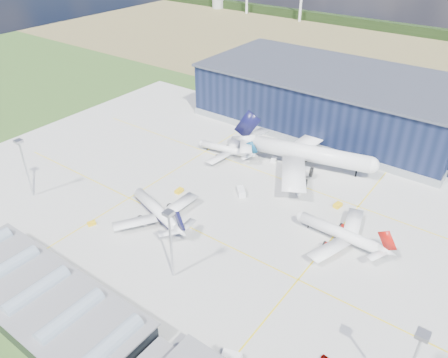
# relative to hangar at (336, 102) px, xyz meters

# --- Properties ---
(ground) EXTENTS (600.00, 600.00, 0.00)m
(ground) POSITION_rel_hangar_xyz_m (-2.81, -94.80, -11.62)
(ground) COLOR #2D4F1D
(ground) RESTS_ON ground
(apron) EXTENTS (220.00, 160.00, 0.08)m
(apron) POSITION_rel_hangar_xyz_m (-2.81, -84.80, -11.59)
(apron) COLOR #AFAFAA
(apron) RESTS_ON ground
(farmland) EXTENTS (600.00, 220.00, 0.01)m
(farmland) POSITION_rel_hangar_xyz_m (-2.81, 125.20, -11.62)
(farmland) COLOR olive
(farmland) RESTS_ON ground
(treeline) EXTENTS (600.00, 8.00, 8.00)m
(treeline) POSITION_rel_hangar_xyz_m (-2.81, 205.20, -7.62)
(treeline) COLOR black
(treeline) RESTS_ON ground
(hangar) EXTENTS (145.00, 62.00, 26.10)m
(hangar) POSITION_rel_hangar_xyz_m (0.00, 0.00, 0.00)
(hangar) COLOR black
(hangar) RESTS_ON ground
(glass_concourse) EXTENTS (78.00, 23.00, 8.60)m
(glass_concourse) POSITION_rel_hangar_xyz_m (-9.26, -154.80, -7.93)
(glass_concourse) COLOR black
(glass_concourse) RESTS_ON ground
(light_mast_west) EXTENTS (2.60, 2.60, 23.00)m
(light_mast_west) POSITION_rel_hangar_xyz_m (-62.81, -124.80, 3.82)
(light_mast_west) COLOR #BBBCC2
(light_mast_west) RESTS_ON ground
(light_mast_center) EXTENTS (2.60, 2.60, 23.00)m
(light_mast_center) POSITION_rel_hangar_xyz_m (7.19, -124.80, 3.82)
(light_mast_center) COLOR #BBBCC2
(light_mast_center) RESTS_ON ground
(airliner_navy) EXTENTS (41.81, 41.31, 11.02)m
(airliner_navy) POSITION_rel_hangar_xyz_m (-15.75, -107.48, -6.11)
(airliner_navy) COLOR white
(airliner_navy) RESTS_ON ground
(airliner_red) EXTENTS (34.87, 34.16, 11.04)m
(airliner_red) POSITION_rel_hangar_xyz_m (39.06, -82.02, -6.10)
(airliner_red) COLOR white
(airliner_red) RESTS_ON ground
(airliner_widebody) EXTENTS (73.80, 72.80, 20.09)m
(airliner_widebody) POSITION_rel_hangar_xyz_m (9.70, -45.36, -1.57)
(airliner_widebody) COLOR white
(airliner_widebody) RESTS_ON ground
(airliner_regional) EXTENTS (32.62, 32.10, 9.30)m
(airliner_regional) POSITION_rel_hangar_xyz_m (-23.94, -57.20, -6.97)
(airliner_regional) COLOR white
(airliner_regional) RESTS_ON ground
(gse_tug_a) EXTENTS (2.18, 3.40, 1.38)m
(gse_tug_a) POSITION_rel_hangar_xyz_m (-20.48, -91.02, -10.93)
(gse_tug_a) COLOR yellow
(gse_tug_a) RESTS_ON ground
(gse_tug_b) EXTENTS (2.72, 3.20, 1.17)m
(gse_tug_b) POSITION_rel_hangar_xyz_m (-31.09, -123.40, -11.03)
(gse_tug_b) COLOR yellow
(gse_tug_b) RESTS_ON ground
(gse_van_a) EXTENTS (5.35, 2.88, 2.23)m
(gse_van_a) POSITION_rel_hangar_xyz_m (32.98, -140.57, -10.50)
(gse_van_a) COLOR white
(gse_van_a) RESTS_ON ground
(gse_cart_a) EXTENTS (2.97, 3.65, 1.36)m
(gse_cart_a) POSITION_rel_hangar_xyz_m (-4.25, -49.34, -10.93)
(gse_cart_a) COLOR white
(gse_cart_a) RESTS_ON ground
(gse_van_b) EXTENTS (5.47, 5.46, 2.43)m
(gse_van_b) POSITION_rel_hangar_xyz_m (-1.05, -78.23, -10.40)
(gse_van_b) COLOR white
(gse_van_b) RESTS_ON ground
(gse_tug_c) EXTENTS (2.59, 3.60, 1.44)m
(gse_tug_c) POSITION_rel_hangar_xyz_m (31.29, -64.31, -10.89)
(gse_tug_c) COLOR yellow
(gse_tug_c) RESTS_ON ground
(gse_cart_b) EXTENTS (3.21, 2.97, 1.16)m
(gse_cart_b) POSITION_rel_hangar_xyz_m (15.60, -65.18, -11.04)
(gse_cart_b) COLOR white
(gse_cart_b) RESTS_ON ground
(gse_van_c) EXTENTS (5.10, 3.54, 2.23)m
(gse_van_c) POSITION_rel_hangar_xyz_m (37.11, -137.48, -10.50)
(gse_van_c) COLOR white
(gse_van_c) RESTS_ON ground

